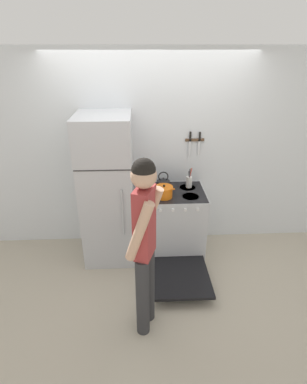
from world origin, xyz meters
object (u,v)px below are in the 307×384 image
(refrigerator, at_px, (108,191))
(person, at_px, (145,241))
(stove_range, at_px, (175,224))
(tea_kettle, at_px, (163,183))
(utensil_jar, at_px, (189,181))
(dutch_oven_pot, at_px, (164,192))

(refrigerator, bearing_deg, person, -70.04)
(stove_range, bearing_deg, tea_kettle, 132.10)
(stove_range, bearing_deg, person, -109.66)
(refrigerator, relative_size, stove_range, 1.38)
(refrigerator, relative_size, tea_kettle, 8.31)
(utensil_jar, bearing_deg, person, -114.10)
(dutch_oven_pot, distance_m, utensil_jar, 0.44)
(refrigerator, height_order, person, refrigerator)
(dutch_oven_pot, bearing_deg, utensil_jar, 37.31)
(stove_range, height_order, dutch_oven_pot, dutch_oven_pot)
(person, bearing_deg, dutch_oven_pot, 5.83)
(refrigerator, height_order, utensil_jar, refrigerator)
(refrigerator, relative_size, dutch_oven_pot, 7.14)
(stove_range, distance_m, tea_kettle, 0.56)
(dutch_oven_pot, distance_m, person, 1.11)
(dutch_oven_pot, bearing_deg, refrigerator, 170.90)
(dutch_oven_pot, relative_size, utensil_jar, 1.00)
(refrigerator, distance_m, stove_range, 0.98)
(refrigerator, height_order, dutch_oven_pot, refrigerator)
(person, bearing_deg, stove_range, -0.57)
(refrigerator, bearing_deg, stove_range, -1.23)
(dutch_oven_pot, height_order, utensil_jar, utensil_jar)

